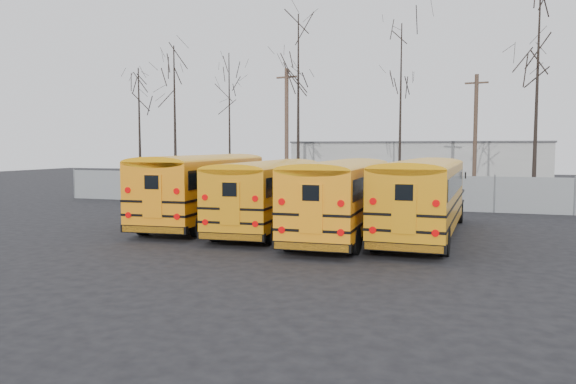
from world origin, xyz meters
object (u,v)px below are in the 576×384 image
(bus_b, at_px, (270,189))
(bus_c, at_px, (342,192))
(utility_pole_left, at_px, (287,132))
(utility_pole_right, at_px, (475,137))
(bus_a, at_px, (206,183))
(bus_d, at_px, (423,191))

(bus_b, xyz_separation_m, bus_c, (3.44, -0.96, 0.04))
(bus_b, relative_size, utility_pole_left, 1.21)
(utility_pole_right, bearing_deg, bus_a, -119.93)
(bus_b, bearing_deg, bus_c, -18.93)
(bus_c, height_order, utility_pole_left, utility_pole_left)
(bus_a, height_order, utility_pole_left, utility_pole_left)
(bus_a, height_order, bus_d, bus_a)
(bus_a, relative_size, utility_pole_right, 1.44)
(bus_b, bearing_deg, bus_d, -4.52)
(bus_c, xyz_separation_m, utility_pole_right, (5.05, 16.92, 2.44))
(bus_a, relative_size, bus_b, 1.08)
(utility_pole_left, relative_size, utility_pole_right, 1.10)
(bus_a, xyz_separation_m, bus_d, (10.04, -0.96, -0.07))
(utility_pole_left, bearing_deg, bus_a, -74.74)
(bus_c, distance_m, utility_pole_left, 18.08)
(bus_a, bearing_deg, utility_pole_left, 89.00)
(bus_b, xyz_separation_m, utility_pole_left, (-4.26, 15.14, 2.90))
(bus_a, bearing_deg, bus_c, -18.39)
(utility_pole_right, bearing_deg, bus_c, -98.14)
(bus_b, height_order, utility_pole_left, utility_pole_left)
(bus_a, distance_m, utility_pole_left, 14.61)
(bus_d, height_order, utility_pole_right, utility_pole_right)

